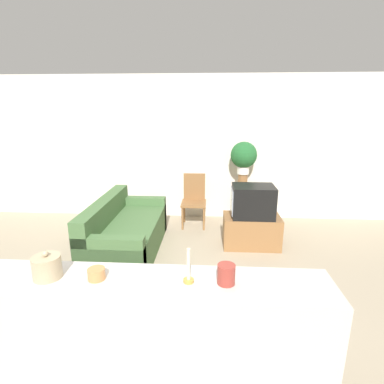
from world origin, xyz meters
name	(u,v)px	position (x,y,z in m)	size (l,w,h in m)	color
ground_plane	(135,340)	(0.00, 0.00, 0.00)	(14.00, 14.00, 0.00)	tan
wall_back	(175,149)	(0.00, 3.43, 1.35)	(9.00, 0.06, 2.70)	silver
couch	(126,233)	(-0.56, 1.77, 0.30)	(0.87, 1.84, 0.81)	#476B3D
tv_stand	(251,231)	(1.34, 2.10, 0.24)	(0.86, 0.50, 0.49)	olive
television	(253,201)	(1.33, 2.10, 0.73)	(0.64, 0.48, 0.48)	black
wooden_chair	(194,198)	(0.39, 2.95, 0.51)	(0.44, 0.44, 0.94)	olive
plant_stand	(242,198)	(1.28, 3.12, 0.47)	(0.17, 0.17, 0.94)	olive
potted_plant	(244,156)	(1.28, 3.12, 1.27)	(0.47, 0.47, 0.58)	white
foreground_counter	(111,342)	(0.00, -0.58, 0.50)	(2.98, 0.44, 1.00)	beige
decorative_bowl	(47,267)	(-0.38, -0.58, 1.08)	(0.18, 0.18, 0.19)	tan
candle_jar	(96,274)	(-0.05, -0.58, 1.04)	(0.11, 0.11, 0.07)	#C6844C
candlestick	(189,271)	(0.55, -0.58, 1.07)	(0.07, 0.07, 0.24)	#B7933D
coffee_tin	(226,274)	(0.79, -0.58, 1.06)	(0.12, 0.12, 0.13)	#99382D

